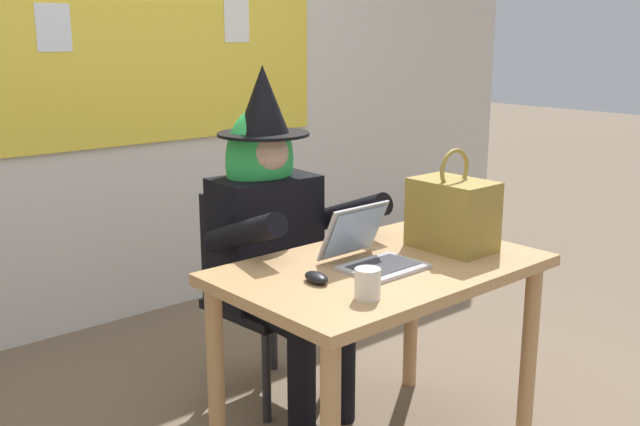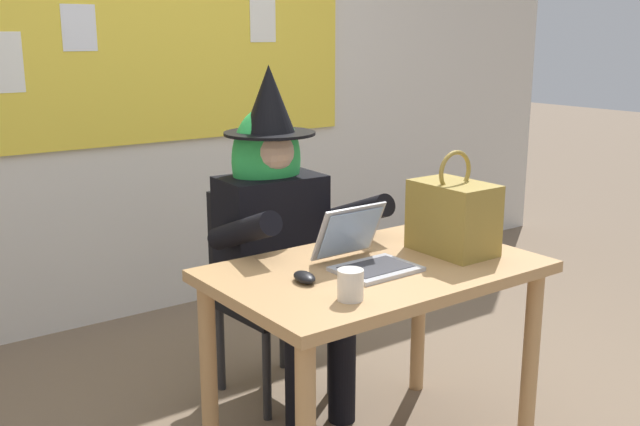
{
  "view_description": "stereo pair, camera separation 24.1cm",
  "coord_description": "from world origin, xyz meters",
  "views": [
    {
      "loc": [
        -1.78,
        -1.7,
        1.52
      ],
      "look_at": [
        -0.01,
        0.33,
        0.86
      ],
      "focal_mm": 41.51,
      "sensor_mm": 36.0,
      "label": 1
    },
    {
      "loc": [
        -1.59,
        -1.85,
        1.52
      ],
      "look_at": [
        -0.01,
        0.33,
        0.86
      ],
      "focal_mm": 41.51,
      "sensor_mm": 36.0,
      "label": 2
    }
  ],
  "objects": [
    {
      "name": "chair_at_desk",
      "position": [
        -0.02,
        0.73,
        0.49
      ],
      "size": [
        0.45,
        0.45,
        0.88
      ],
      "rotation": [
        0.0,
        0.0,
        -1.5
      ],
      "color": "black",
      "rests_on": "ground"
    },
    {
      "name": "desk_main",
      "position": [
        -0.0,
        0.01,
        0.63
      ],
      "size": [
        1.14,
        0.72,
        0.74
      ],
      "rotation": [
        0.0,
        0.0,
        0.01
      ],
      "color": "tan",
      "rests_on": "ground"
    },
    {
      "name": "handbag",
      "position": [
        0.33,
        -0.03,
        0.87
      ],
      "size": [
        0.2,
        0.3,
        0.38
      ],
      "rotation": [
        0.0,
        0.0,
        -0.16
      ],
      "color": "olive",
      "rests_on": "desk_main"
    },
    {
      "name": "coffee_mug",
      "position": [
        -0.28,
        -0.2,
        0.78
      ],
      "size": [
        0.08,
        0.08,
        0.09
      ],
      "primitive_type": "cylinder",
      "color": "silver",
      "rests_on": "desk_main"
    },
    {
      "name": "wall_back_bulletin",
      "position": [
        0.0,
        1.9,
        1.32
      ],
      "size": [
        6.26,
        2.07,
        2.61
      ],
      "color": "silver",
      "rests_on": "ground"
    },
    {
      "name": "computer_mouse",
      "position": [
        -0.3,
        0.01,
        0.75
      ],
      "size": [
        0.07,
        0.11,
        0.03
      ],
      "primitive_type": "ellipsoid",
      "rotation": [
        0.0,
        0.0,
        -0.14
      ],
      "color": "black",
      "rests_on": "desk_main"
    },
    {
      "name": "person_costumed",
      "position": [
        -0.02,
        0.61,
        0.77
      ],
      "size": [
        0.61,
        0.66,
        1.4
      ],
      "rotation": [
        0.0,
        0.0,
        -1.62
      ],
      "color": "black",
      "rests_on": "ground"
    },
    {
      "name": "laptop",
      "position": [
        -0.04,
        0.02,
        0.78
      ],
      "size": [
        0.27,
        0.3,
        0.2
      ],
      "rotation": [
        0.0,
        0.0,
        0.02
      ],
      "color": "#B7B7BC",
      "rests_on": "desk_main"
    }
  ]
}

